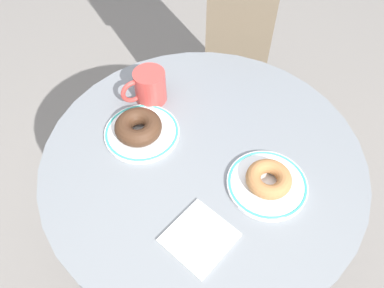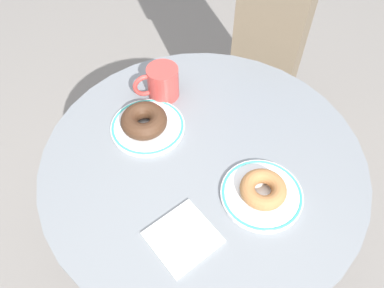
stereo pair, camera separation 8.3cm
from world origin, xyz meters
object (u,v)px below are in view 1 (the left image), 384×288
Objects in this scene: donut_chocolate at (138,127)px; paper_napkin at (199,237)px; cafe_table at (201,203)px; plate_right at (267,184)px; donut_cinnamon at (269,179)px; plate_left at (142,132)px; coffee_mug at (149,87)px.

paper_napkin is at bearing -34.29° from donut_chocolate.
donut_chocolate is 0.91× the size of paper_napkin.
plate_right is at bearing -3.42° from cafe_table.
plate_right reaches higher than paper_napkin.
paper_napkin is at bearing -113.38° from donut_cinnamon.
plate_right is at bearing 0.25° from plate_left.
plate_left reaches higher than cafe_table.
plate_right is 1.43× the size of paper_napkin.
donut_chocolate reaches higher than donut_cinnamon.
plate_left is 0.32m from plate_right.
cafe_table is 6.71× the size of donut_chocolate.
plate_right is 0.02m from donut_cinnamon.
donut_chocolate is (-0.33, -0.01, 0.03)m from plate_right.
cafe_table is 4.15× the size of plate_left.
coffee_mug is (-0.37, 0.11, 0.04)m from plate_right.
plate_right is 0.33m from donut_chocolate.
plate_left is at bearing -179.75° from plate_right.
donut_chocolate reaches higher than plate_right.
coffee_mug is (-0.04, 0.12, 0.01)m from donut_chocolate.
plate_left is 1.64× the size of coffee_mug.
coffee_mug reaches higher than donut_chocolate.
paper_napkin is at bearing -44.77° from coffee_mug.
coffee_mug is (-0.05, 0.11, 0.04)m from plate_left.
coffee_mug reaches higher than paper_napkin.
paper_napkin is (0.08, -0.19, 0.23)m from cafe_table.
coffee_mug is at bearing 163.27° from donut_cinnamon.
paper_napkin reaches higher than cafe_table.
cafe_table is at bearing 6.42° from donut_chocolate.
plate_left and plate_right have the same top height.
donut_chocolate is 1.01× the size of coffee_mug.
paper_napkin is 1.11× the size of coffee_mug.
plate_left is 1.47× the size of paper_napkin.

